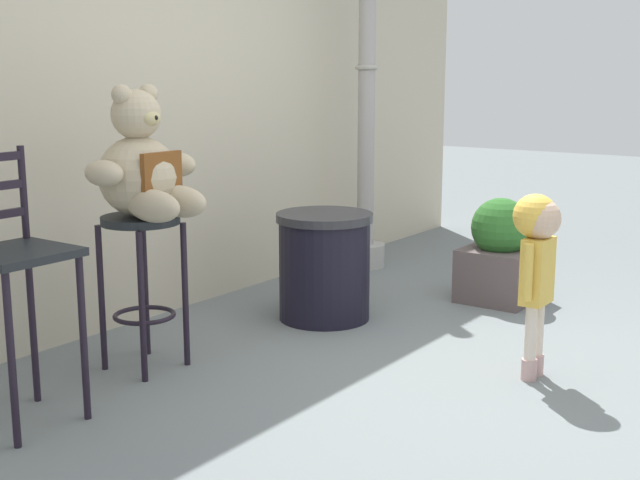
{
  "coord_description": "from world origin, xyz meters",
  "views": [
    {
      "loc": [
        -3.67,
        -1.84,
        1.5
      ],
      "look_at": [
        -0.3,
        0.57,
        0.67
      ],
      "focal_mm": 47.43,
      "sensor_mm": 36.0,
      "label": 1
    }
  ],
  "objects_px": {
    "bar_stool_with_teddy": "(142,260)",
    "lamppost": "(366,134)",
    "planter_with_shrub": "(499,254)",
    "teddy_bear": "(143,169)",
    "bar_chair_empty": "(13,268)",
    "trash_bin": "(324,266)",
    "child_walking": "(537,246)"
  },
  "relations": [
    {
      "from": "bar_stool_with_teddy",
      "to": "lamppost",
      "type": "bearing_deg",
      "value": 7.01
    },
    {
      "from": "planter_with_shrub",
      "to": "teddy_bear",
      "type": "bearing_deg",
      "value": 158.04
    },
    {
      "from": "bar_chair_empty",
      "to": "teddy_bear",
      "type": "bearing_deg",
      "value": 3.38
    },
    {
      "from": "bar_stool_with_teddy",
      "to": "lamppost",
      "type": "xyz_separation_m",
      "value": [
        2.59,
        0.32,
        0.47
      ]
    },
    {
      "from": "teddy_bear",
      "to": "trash_bin",
      "type": "bearing_deg",
      "value": -9.53
    },
    {
      "from": "lamppost",
      "to": "bar_chair_empty",
      "type": "bearing_deg",
      "value": -173.3
    },
    {
      "from": "trash_bin",
      "to": "planter_with_shrub",
      "type": "relative_size",
      "value": 0.96
    },
    {
      "from": "child_walking",
      "to": "planter_with_shrub",
      "type": "distance_m",
      "value": 1.49
    },
    {
      "from": "trash_bin",
      "to": "teddy_bear",
      "type": "bearing_deg",
      "value": 170.47
    },
    {
      "from": "bar_stool_with_teddy",
      "to": "trash_bin",
      "type": "relative_size",
      "value": 1.2
    },
    {
      "from": "child_walking",
      "to": "trash_bin",
      "type": "distance_m",
      "value": 1.49
    },
    {
      "from": "teddy_bear",
      "to": "bar_chair_empty",
      "type": "bearing_deg",
      "value": -176.62
    },
    {
      "from": "bar_stool_with_teddy",
      "to": "teddy_bear",
      "type": "distance_m",
      "value": 0.47
    },
    {
      "from": "child_walking",
      "to": "bar_chair_empty",
      "type": "bearing_deg",
      "value": 108.56
    },
    {
      "from": "child_walking",
      "to": "planter_with_shrub",
      "type": "bearing_deg",
      "value": 0.31
    },
    {
      "from": "teddy_bear",
      "to": "lamppost",
      "type": "distance_m",
      "value": 2.62
    },
    {
      "from": "child_walking",
      "to": "lamppost",
      "type": "relative_size",
      "value": 0.35
    },
    {
      "from": "bar_stool_with_teddy",
      "to": "child_walking",
      "type": "distance_m",
      "value": 1.96
    },
    {
      "from": "teddy_bear",
      "to": "trash_bin",
      "type": "distance_m",
      "value": 1.45
    },
    {
      "from": "teddy_bear",
      "to": "bar_chair_empty",
      "type": "xyz_separation_m",
      "value": [
        -0.79,
        -0.05,
        -0.34
      ]
    },
    {
      "from": "lamppost",
      "to": "child_walking",
      "type": "bearing_deg",
      "value": -128.32
    },
    {
      "from": "bar_stool_with_teddy",
      "to": "lamppost",
      "type": "distance_m",
      "value": 2.66
    },
    {
      "from": "trash_bin",
      "to": "bar_stool_with_teddy",
      "type": "bearing_deg",
      "value": 169.05
    },
    {
      "from": "bar_stool_with_teddy",
      "to": "teddy_bear",
      "type": "bearing_deg",
      "value": -90.0
    },
    {
      "from": "bar_stool_with_teddy",
      "to": "teddy_bear",
      "type": "height_order",
      "value": "teddy_bear"
    },
    {
      "from": "teddy_bear",
      "to": "child_walking",
      "type": "bearing_deg",
      "value": -58.2
    },
    {
      "from": "planter_with_shrub",
      "to": "child_walking",
      "type": "bearing_deg",
      "value": -149.65
    },
    {
      "from": "planter_with_shrub",
      "to": "trash_bin",
      "type": "bearing_deg",
      "value": 145.21
    },
    {
      "from": "trash_bin",
      "to": "planter_with_shrub",
      "type": "bearing_deg",
      "value": -34.79
    },
    {
      "from": "teddy_bear",
      "to": "bar_chair_empty",
      "type": "distance_m",
      "value": 0.86
    },
    {
      "from": "planter_with_shrub",
      "to": "lamppost",
      "type": "bearing_deg",
      "value": 75.37
    },
    {
      "from": "bar_stool_with_teddy",
      "to": "child_walking",
      "type": "height_order",
      "value": "child_walking"
    }
  ]
}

